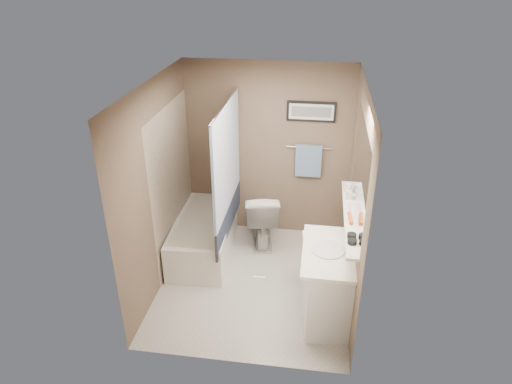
# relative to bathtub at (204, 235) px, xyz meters

# --- Properties ---
(ground) EXTENTS (2.50, 2.50, 0.00)m
(ground) POSITION_rel_bathtub_xyz_m (0.75, -0.55, -0.25)
(ground) COLOR #BCB8AE
(ground) RESTS_ON ground
(ceiling) EXTENTS (2.20, 2.50, 0.04)m
(ceiling) POSITION_rel_bathtub_xyz_m (0.75, -0.55, 2.13)
(ceiling) COLOR white
(ceiling) RESTS_ON wall_back
(wall_back) EXTENTS (2.20, 0.04, 2.40)m
(wall_back) POSITION_rel_bathtub_xyz_m (0.75, 0.68, 0.95)
(wall_back) COLOR brown
(wall_back) RESTS_ON ground
(wall_front) EXTENTS (2.20, 0.04, 2.40)m
(wall_front) POSITION_rel_bathtub_xyz_m (0.75, -1.78, 0.95)
(wall_front) COLOR brown
(wall_front) RESTS_ON ground
(wall_left) EXTENTS (0.04, 2.50, 2.40)m
(wall_left) POSITION_rel_bathtub_xyz_m (-0.33, -0.55, 0.95)
(wall_left) COLOR brown
(wall_left) RESTS_ON ground
(wall_right) EXTENTS (0.04, 2.50, 2.40)m
(wall_right) POSITION_rel_bathtub_xyz_m (1.83, -0.55, 0.95)
(wall_right) COLOR brown
(wall_right) RESTS_ON ground
(tile_surround) EXTENTS (0.02, 1.55, 2.00)m
(tile_surround) POSITION_rel_bathtub_xyz_m (-0.34, -0.05, 0.75)
(tile_surround) COLOR #BAA58D
(tile_surround) RESTS_ON wall_left
(curtain_rod) EXTENTS (0.02, 1.55, 0.02)m
(curtain_rod) POSITION_rel_bathtub_xyz_m (0.35, -0.05, 1.80)
(curtain_rod) COLOR silver
(curtain_rod) RESTS_ON wall_left
(curtain_upper) EXTENTS (0.03, 1.45, 1.28)m
(curtain_upper) POSITION_rel_bathtub_xyz_m (0.35, -0.05, 1.15)
(curtain_upper) COLOR white
(curtain_upper) RESTS_ON curtain_rod
(curtain_lower) EXTENTS (0.03, 1.45, 0.36)m
(curtain_lower) POSITION_rel_bathtub_xyz_m (0.35, -0.05, 0.33)
(curtain_lower) COLOR #273249
(curtain_lower) RESTS_ON curtain_rod
(mirror) EXTENTS (0.02, 1.60, 1.00)m
(mirror) POSITION_rel_bathtub_xyz_m (1.84, -0.70, 1.37)
(mirror) COLOR silver
(mirror) RESTS_ON wall_right
(shelf) EXTENTS (0.12, 1.60, 0.03)m
(shelf) POSITION_rel_bathtub_xyz_m (1.79, -0.70, 0.85)
(shelf) COLOR silver
(shelf) RESTS_ON wall_right
(towel_bar) EXTENTS (0.60, 0.02, 0.02)m
(towel_bar) POSITION_rel_bathtub_xyz_m (1.30, 0.66, 1.05)
(towel_bar) COLOR silver
(towel_bar) RESTS_ON wall_back
(towel) EXTENTS (0.34, 0.05, 0.44)m
(towel) POSITION_rel_bathtub_xyz_m (1.30, 0.64, 0.87)
(towel) COLOR #97BBDB
(towel) RESTS_ON towel_bar
(art_frame) EXTENTS (0.62, 0.02, 0.26)m
(art_frame) POSITION_rel_bathtub_xyz_m (1.30, 0.68, 1.53)
(art_frame) COLOR black
(art_frame) RESTS_ON wall_back
(art_mat) EXTENTS (0.56, 0.00, 0.20)m
(art_mat) POSITION_rel_bathtub_xyz_m (1.30, 0.66, 1.53)
(art_mat) COLOR white
(art_mat) RESTS_ON art_frame
(art_image) EXTENTS (0.50, 0.00, 0.13)m
(art_image) POSITION_rel_bathtub_xyz_m (1.30, 0.66, 1.53)
(art_image) COLOR #595959
(art_image) RESTS_ON art_mat
(door) EXTENTS (0.80, 0.02, 2.00)m
(door) POSITION_rel_bathtub_xyz_m (1.30, -1.80, 0.75)
(door) COLOR silver
(door) RESTS_ON wall_front
(door_handle) EXTENTS (0.10, 0.02, 0.02)m
(door_handle) POSITION_rel_bathtub_xyz_m (0.97, -1.74, 0.75)
(door_handle) COLOR silver
(door_handle) RESTS_ON door
(bathtub) EXTENTS (0.78, 1.53, 0.50)m
(bathtub) POSITION_rel_bathtub_xyz_m (0.00, 0.00, 0.00)
(bathtub) COLOR white
(bathtub) RESTS_ON ground
(tub_rim) EXTENTS (0.56, 1.36, 0.02)m
(tub_rim) POSITION_rel_bathtub_xyz_m (0.00, 0.00, 0.25)
(tub_rim) COLOR beige
(tub_rim) RESTS_ON bathtub
(toilet) EXTENTS (0.56, 0.83, 0.78)m
(toilet) POSITION_rel_bathtub_xyz_m (0.72, 0.35, 0.14)
(toilet) COLOR silver
(toilet) RESTS_ON ground
(vanity) EXTENTS (0.61, 0.96, 0.80)m
(vanity) POSITION_rel_bathtub_xyz_m (1.60, -1.00, 0.15)
(vanity) COLOR white
(vanity) RESTS_ON ground
(countertop) EXTENTS (0.54, 0.96, 0.04)m
(countertop) POSITION_rel_bathtub_xyz_m (1.59, -1.00, 0.57)
(countertop) COLOR white
(countertop) RESTS_ON vanity
(sink_basin) EXTENTS (0.34, 0.34, 0.01)m
(sink_basin) POSITION_rel_bathtub_xyz_m (1.58, -1.00, 0.60)
(sink_basin) COLOR silver
(sink_basin) RESTS_ON countertop
(faucet_spout) EXTENTS (0.02, 0.02, 0.10)m
(faucet_spout) POSITION_rel_bathtub_xyz_m (1.78, -1.00, 0.64)
(faucet_spout) COLOR white
(faucet_spout) RESTS_ON countertop
(faucet_knob) EXTENTS (0.05, 0.05, 0.05)m
(faucet_knob) POSITION_rel_bathtub_xyz_m (1.78, -0.90, 0.62)
(faucet_knob) COLOR white
(faucet_knob) RESTS_ON countertop
(candle_bowl_near) EXTENTS (0.09, 0.09, 0.04)m
(candle_bowl_near) POSITION_rel_bathtub_xyz_m (1.79, -1.25, 0.89)
(candle_bowl_near) COLOR black
(candle_bowl_near) RESTS_ON shelf
(candle_bowl_far) EXTENTS (0.09, 0.09, 0.04)m
(candle_bowl_far) POSITION_rel_bathtub_xyz_m (1.79, -1.15, 0.89)
(candle_bowl_far) COLOR black
(candle_bowl_far) RESTS_ON shelf
(hair_brush_front) EXTENTS (0.05, 0.22, 0.04)m
(hair_brush_front) POSITION_rel_bathtub_xyz_m (1.79, -0.82, 0.89)
(hair_brush_front) COLOR #BF4C1A
(hair_brush_front) RESTS_ON shelf
(pink_comb) EXTENTS (0.04, 0.16, 0.01)m
(pink_comb) POSITION_rel_bathtub_xyz_m (1.79, -0.54, 0.87)
(pink_comb) COLOR pink
(pink_comb) RESTS_ON shelf
(glass_jar) EXTENTS (0.08, 0.08, 0.10)m
(glass_jar) POSITION_rel_bathtub_xyz_m (1.79, -0.18, 0.92)
(glass_jar) COLOR silver
(glass_jar) RESTS_ON shelf
(soap_bottle) EXTENTS (0.06, 0.07, 0.14)m
(soap_bottle) POSITION_rel_bathtub_xyz_m (1.79, -0.35, 0.94)
(soap_bottle) COLOR #999999
(soap_bottle) RESTS_ON shelf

